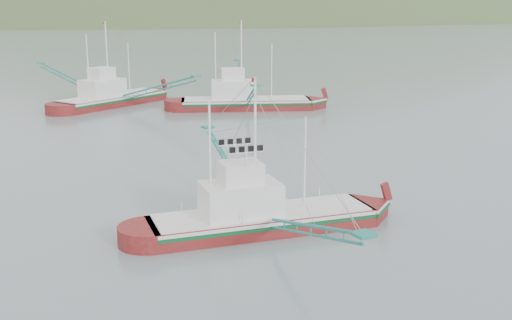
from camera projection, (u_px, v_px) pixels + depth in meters
name	position (u px, v px, depth m)	size (l,w,h in m)	color
ground	(308.00, 240.00, 34.83)	(1200.00, 1200.00, 0.00)	slate
main_boat	(259.00, 204.00, 35.96)	(13.18, 23.04, 9.39)	maroon
bg_boat_right	(245.00, 90.00, 76.91)	(15.85, 26.74, 11.35)	maroon
bg_boat_far	(111.00, 87.00, 79.60)	(16.50, 25.88, 11.15)	maroon
headland_right	(269.00, 18.00, 512.85)	(684.00, 432.00, 306.00)	#3C522A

